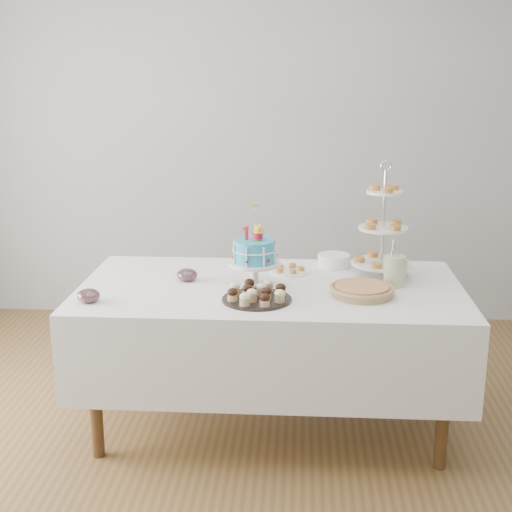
# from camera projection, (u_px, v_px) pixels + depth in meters

# --- Properties ---
(floor) EXTENTS (5.00, 5.00, 0.00)m
(floor) POSITION_uv_depth(u_px,v_px,m) (267.00, 453.00, 3.49)
(floor) COLOR brown
(floor) RESTS_ON ground
(walls) EXTENTS (5.04, 4.04, 2.70)m
(walls) POSITION_uv_depth(u_px,v_px,m) (268.00, 181.00, 3.14)
(walls) COLOR #9A9C9F
(walls) RESTS_ON floor
(table) EXTENTS (1.92, 1.02, 0.77)m
(table) POSITION_uv_depth(u_px,v_px,m) (271.00, 328.00, 3.64)
(table) COLOR white
(table) RESTS_ON floor
(birthday_cake) EXTENTS (0.26, 0.26, 0.41)m
(birthday_cake) POSITION_uv_depth(u_px,v_px,m) (255.00, 265.00, 3.55)
(birthday_cake) COLOR white
(birthday_cake) RESTS_ON table
(cupcake_tray) EXTENTS (0.33, 0.33, 0.08)m
(cupcake_tray) POSITION_uv_depth(u_px,v_px,m) (257.00, 293.00, 3.35)
(cupcake_tray) COLOR black
(cupcake_tray) RESTS_ON table
(pie) EXTENTS (0.31, 0.31, 0.05)m
(pie) POSITION_uv_depth(u_px,v_px,m) (362.00, 290.00, 3.42)
(pie) COLOR #A28658
(pie) RESTS_ON table
(tiered_stand) EXTENTS (0.31, 0.31, 0.61)m
(tiered_stand) POSITION_uv_depth(u_px,v_px,m) (383.00, 229.00, 3.69)
(tiered_stand) COLOR silver
(tiered_stand) RESTS_ON table
(plate_stack) EXTENTS (0.18, 0.18, 0.07)m
(plate_stack) POSITION_uv_depth(u_px,v_px,m) (334.00, 261.00, 3.90)
(plate_stack) COLOR white
(plate_stack) RESTS_ON table
(pastry_plate) EXTENTS (0.21, 0.21, 0.03)m
(pastry_plate) POSITION_uv_depth(u_px,v_px,m) (289.00, 270.00, 3.81)
(pastry_plate) COLOR white
(pastry_plate) RESTS_ON table
(jam_bowl_a) EXTENTS (0.11, 0.11, 0.06)m
(jam_bowl_a) POSITION_uv_depth(u_px,v_px,m) (89.00, 296.00, 3.33)
(jam_bowl_a) COLOR silver
(jam_bowl_a) RESTS_ON table
(jam_bowl_b) EXTENTS (0.11, 0.11, 0.06)m
(jam_bowl_b) POSITION_uv_depth(u_px,v_px,m) (187.00, 275.00, 3.66)
(jam_bowl_b) COLOR silver
(jam_bowl_b) RESTS_ON table
(utensil_pitcher) EXTENTS (0.11, 0.11, 0.24)m
(utensil_pitcher) POSITION_uv_depth(u_px,v_px,m) (395.00, 270.00, 3.56)
(utensil_pitcher) COLOR beige
(utensil_pitcher) RESTS_ON table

